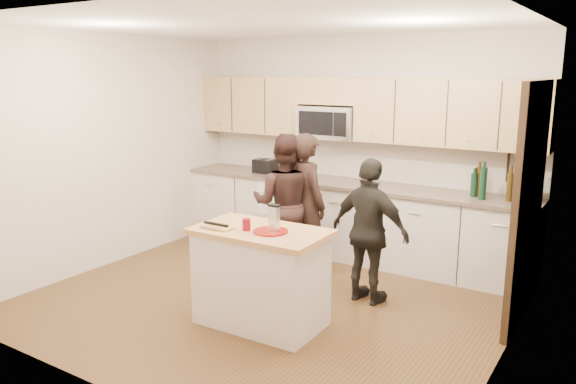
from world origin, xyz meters
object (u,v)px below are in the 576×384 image
Objects in this scene: island at (261,277)px; woman_right at (370,232)px; toaster at (265,166)px; woman_left at (307,204)px; woman_center at (285,204)px.

island is 1.20m from woman_right.
woman_right is at bearing 57.36° from island.
woman_right is at bearing -29.40° from toaster.
woman_left reaches higher than island.
woman_center is at bearing -5.05° from woman_right.
woman_right reaches higher than island.
woman_left reaches higher than woman_right.
island is at bearing -56.13° from toaster.
woman_left is at bearing -14.81° from woman_right.
woman_right is at bearing 148.93° from woman_center.
toaster is 0.20× the size of woman_right.
woman_right is (2.06, -1.16, -0.30)m from toaster.
woman_left is at bearing -164.20° from woman_center.
woman_left is at bearing -34.57° from toaster.
woman_left is (-0.36, 1.41, 0.35)m from island.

